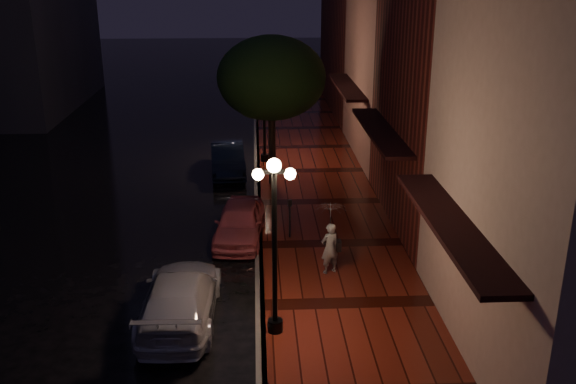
% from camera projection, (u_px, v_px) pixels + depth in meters
% --- Properties ---
extents(ground, '(120.00, 120.00, 0.00)m').
position_uv_depth(ground, '(259.00, 249.00, 20.08)').
color(ground, black).
rests_on(ground, ground).
extents(sidewalk, '(4.50, 60.00, 0.15)m').
position_uv_depth(sidewalk, '(330.00, 245.00, 20.16)').
color(sidewalk, '#46140C').
rests_on(sidewalk, ground).
extents(curb, '(0.25, 60.00, 0.15)m').
position_uv_depth(curb, '(259.00, 247.00, 20.05)').
color(curb, '#595451').
rests_on(curb, ground).
extents(storefront_mid, '(5.00, 8.00, 11.00)m').
position_uv_depth(storefront_mid, '(475.00, 61.00, 20.45)').
color(storefront_mid, '#511914').
rests_on(storefront_mid, ground).
extents(storefront_far, '(5.00, 8.00, 9.00)m').
position_uv_depth(storefront_far, '(414.00, 58.00, 28.30)').
color(storefront_far, '#8C5951').
rests_on(storefront_far, ground).
extents(storefront_extra, '(5.00, 12.00, 10.00)m').
position_uv_depth(storefront_extra, '(374.00, 25.00, 37.54)').
color(storefront_extra, '#511914').
rests_on(storefront_extra, ground).
extents(streetlamp_near, '(0.96, 0.36, 4.31)m').
position_uv_depth(streetlamp_near, '(275.00, 237.00, 14.52)').
color(streetlamp_near, black).
rests_on(streetlamp_near, sidewalk).
extents(streetlamp_far, '(0.96, 0.36, 4.31)m').
position_uv_depth(streetlamp_far, '(264.00, 107.00, 27.68)').
color(streetlamp_far, black).
rests_on(streetlamp_far, sidewalk).
extents(street_tree, '(4.16, 4.16, 5.80)m').
position_uv_depth(street_tree, '(272.00, 81.00, 24.31)').
color(street_tree, black).
rests_on(street_tree, sidewalk).
extents(pink_car, '(1.81, 3.78, 1.24)m').
position_uv_depth(pink_car, '(240.00, 222.00, 20.53)').
color(pink_car, '#C75259').
rests_on(pink_car, ground).
extents(navy_car, '(1.66, 3.98, 1.28)m').
position_uv_depth(navy_car, '(228.00, 159.00, 27.10)').
color(navy_car, black).
rests_on(navy_car, ground).
extents(silver_car, '(1.92, 4.50, 1.29)m').
position_uv_depth(silver_car, '(180.00, 298.00, 15.86)').
color(silver_car, '#B6B5BD').
rests_on(silver_car, ground).
extents(woman_with_umbrella, '(0.87, 0.89, 2.10)m').
position_uv_depth(woman_with_umbrella, '(330.00, 227.00, 17.79)').
color(woman_with_umbrella, silver).
rests_on(woman_with_umbrella, sidewalk).
extents(parking_meter, '(0.14, 0.12, 1.27)m').
position_uv_depth(parking_meter, '(290.00, 215.00, 20.34)').
color(parking_meter, black).
rests_on(parking_meter, sidewalk).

